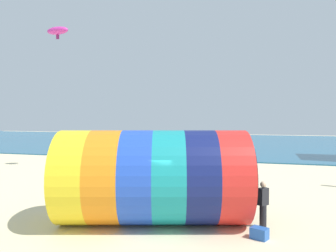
# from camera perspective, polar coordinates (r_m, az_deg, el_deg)

# --- Properties ---
(ground_plane) EXTENTS (120.00, 120.00, 0.00)m
(ground_plane) POSITION_cam_1_polar(r_m,az_deg,el_deg) (12.38, -3.92, -16.67)
(ground_plane) COLOR beige
(sea) EXTENTS (120.00, 40.00, 0.10)m
(sea) POSITION_cam_1_polar(r_m,az_deg,el_deg) (48.22, 10.84, -2.87)
(sea) COLOR #236084
(sea) RESTS_ON ground
(giant_inflatable_tube) EXTENTS (7.39, 5.09, 3.39)m
(giant_inflatable_tube) POSITION_cam_1_polar(r_m,az_deg,el_deg) (12.08, -2.45, -8.83)
(giant_inflatable_tube) COLOR yellow
(giant_inflatable_tube) RESTS_ON ground
(kite_handler) EXTENTS (0.40, 0.42, 1.63)m
(kite_handler) POSITION_cam_1_polar(r_m,az_deg,el_deg) (12.23, 16.23, -12.93)
(kite_handler) COLOR black
(kite_handler) RESTS_ON ground
(kite_magenta_parafoil) EXTENTS (1.27, 0.55, 0.62)m
(kite_magenta_parafoil) POSITION_cam_1_polar(r_m,az_deg,el_deg) (18.01, -18.67, 15.45)
(kite_magenta_parafoil) COLOR #D1339E
(bystander_near_water) EXTENTS (0.42, 0.39, 1.79)m
(bystander_near_water) POSITION_cam_1_polar(r_m,az_deg,el_deg) (22.55, 10.71, -5.88)
(bystander_near_water) COLOR #383D56
(bystander_near_water) RESTS_ON ground
(cooler_box) EXTENTS (0.62, 0.55, 0.36)m
(cooler_box) POSITION_cam_1_polar(r_m,az_deg,el_deg) (11.33, 15.62, -17.54)
(cooler_box) COLOR #2659B2
(cooler_box) RESTS_ON ground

